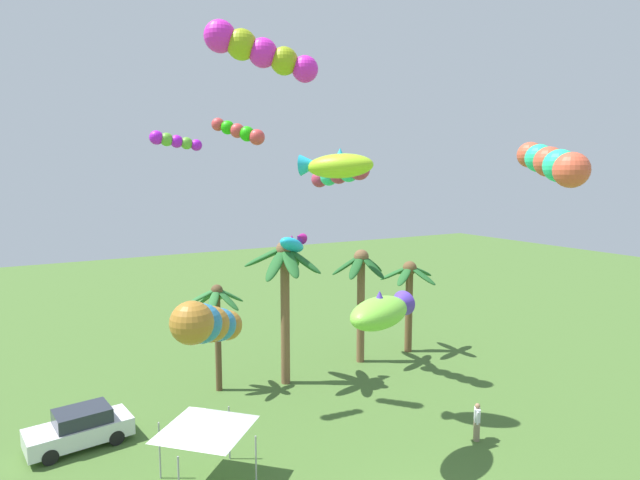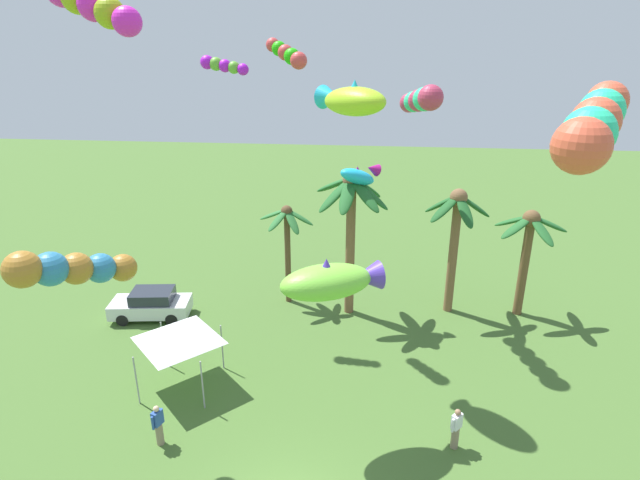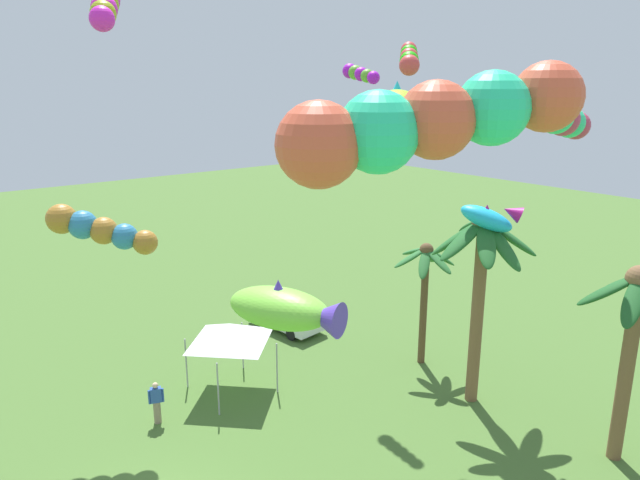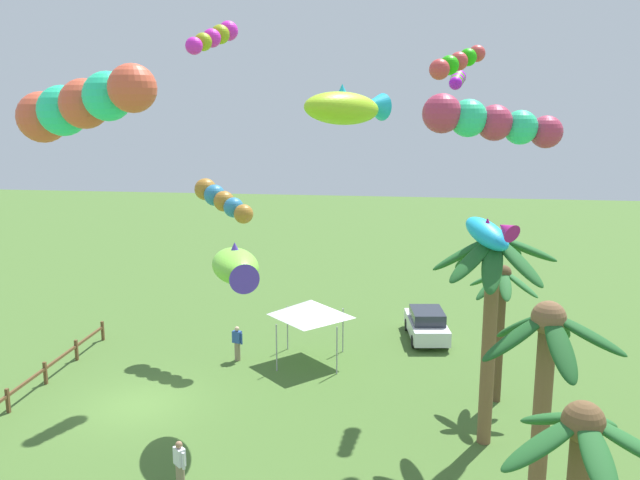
# 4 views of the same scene
# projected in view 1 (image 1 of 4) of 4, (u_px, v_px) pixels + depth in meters

# --- Properties ---
(palm_tree_0) EXTENTS (2.90, 2.63, 5.42)m
(palm_tree_0) POSITION_uv_depth(u_px,v_px,m) (217.00, 311.00, 26.02)
(palm_tree_0) COLOR brown
(palm_tree_0) RESTS_ON ground
(palm_tree_1) EXTENTS (3.55, 3.60, 5.61)m
(palm_tree_1) POSITION_uv_depth(u_px,v_px,m) (409.00, 285.00, 31.84)
(palm_tree_1) COLOR brown
(palm_tree_1) RESTS_ON ground
(palm_tree_2) EXTENTS (3.87, 4.21, 7.47)m
(palm_tree_2) POSITION_uv_depth(u_px,v_px,m) (285.00, 275.00, 26.72)
(palm_tree_2) COLOR brown
(palm_tree_2) RESTS_ON ground
(palm_tree_3) EXTENTS (3.38, 3.61, 6.57)m
(palm_tree_3) POSITION_uv_depth(u_px,v_px,m) (361.00, 281.00, 29.99)
(palm_tree_3) COLOR brown
(palm_tree_3) RESTS_ON ground
(parked_car_0) EXTENTS (4.09, 2.20, 1.51)m
(parked_car_0) POSITION_uv_depth(u_px,v_px,m) (80.00, 428.00, 20.99)
(parked_car_0) COLOR silver
(parked_car_0) RESTS_ON ground
(spectator_0) EXTENTS (0.43, 0.44, 1.59)m
(spectator_0) POSITION_uv_depth(u_px,v_px,m) (477.00, 422.00, 21.40)
(spectator_0) COLOR gray
(spectator_0) RESTS_ON ground
(festival_tent) EXTENTS (2.86, 2.86, 2.85)m
(festival_tent) POSITION_uv_depth(u_px,v_px,m) (205.00, 419.00, 18.05)
(festival_tent) COLOR #9E9EA3
(festival_tent) RESTS_ON ground
(kite_fish_0) EXTENTS (3.66, 2.67, 1.40)m
(kite_fish_0) POSITION_uv_depth(u_px,v_px,m) (382.00, 311.00, 19.24)
(kite_fish_0) COLOR #82DF42
(kite_tube_1) EXTENTS (1.96, 1.99, 1.25)m
(kite_tube_1) POSITION_uv_depth(u_px,v_px,m) (240.00, 132.00, 23.42)
(kite_tube_1) COLOR #DC4142
(kite_tube_2) EXTENTS (2.17, 0.76, 0.83)m
(kite_tube_2) POSITION_uv_depth(u_px,v_px,m) (174.00, 141.00, 22.29)
(kite_tube_2) COLOR #BA1AE8
(kite_tube_3) EXTENTS (2.74, 1.62, 1.52)m
(kite_tube_3) POSITION_uv_depth(u_px,v_px,m) (257.00, 51.00, 13.49)
(kite_tube_3) COLOR #F026CE
(kite_tube_4) EXTENTS (2.55, 3.13, 1.78)m
(kite_tube_4) POSITION_uv_depth(u_px,v_px,m) (209.00, 324.00, 13.28)
(kite_tube_4) COLOR #B27629
(kite_fish_5) EXTENTS (3.08, 3.04, 1.32)m
(kite_fish_5) POSITION_uv_depth(u_px,v_px,m) (336.00, 165.00, 21.99)
(kite_fish_5) COLOR #ADE226
(kite_fish_6) EXTENTS (2.25, 1.89, 1.29)m
(kite_fish_6) POSITION_uv_depth(u_px,v_px,m) (293.00, 244.00, 26.52)
(kite_fish_6) COLOR #1EB7E8
(kite_tube_7) EXTENTS (1.63, 3.78, 1.46)m
(kite_tube_7) POSITION_uv_depth(u_px,v_px,m) (341.00, 174.00, 26.89)
(kite_tube_7) COLOR #BE3657
(kite_tube_8) EXTENTS (2.82, 4.26, 1.83)m
(kite_tube_8) POSITION_uv_depth(u_px,v_px,m) (552.00, 163.00, 20.02)
(kite_tube_8) COLOR #EB593B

